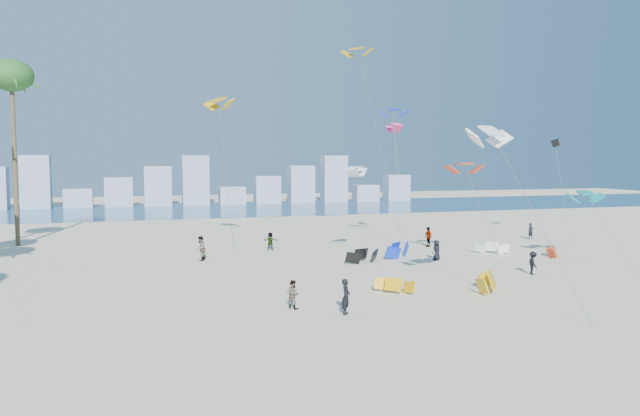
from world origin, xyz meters
name	(u,v)px	position (x,y,z in m)	size (l,w,h in m)	color
ground	(364,344)	(0.00, 0.00, 0.00)	(220.00, 220.00, 0.00)	beige
ocean	(193,210)	(0.00, 72.00, 0.01)	(220.00, 220.00, 0.00)	navy
kitesurfer_near	(346,297)	(0.93, 4.93, 0.91)	(0.66, 0.43, 1.81)	black
kitesurfer_mid	(293,294)	(-1.35, 6.89, 0.76)	(0.74, 0.58, 1.53)	gray
kitesurfers_far	(365,246)	(8.68, 21.92, 0.84)	(33.08, 17.57, 1.91)	black
grounded_kites	(438,261)	(11.91, 15.69, 0.49)	(19.98, 16.84, 1.10)	orange
flying_kites	(405,126)	(11.88, 21.63, 10.49)	(34.91, 32.58, 18.63)	white
distant_skyline	(180,187)	(-1.19, 82.00, 3.09)	(85.00, 3.00, 8.40)	#9EADBF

